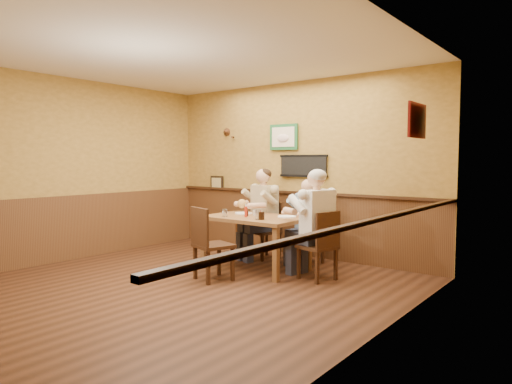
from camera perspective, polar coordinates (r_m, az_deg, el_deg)
room at (r=5.54m, az=-7.35°, el=5.47°), size 5.02×5.03×2.81m
dining_table at (r=6.44m, az=-0.07°, el=-3.88°), size 1.40×0.90×0.75m
chair_back_left at (r=7.18m, az=1.06°, el=-4.80°), size 0.50×0.50×0.89m
chair_back_right at (r=6.88m, az=6.61°, el=-5.59°), size 0.43×0.43×0.79m
chair_right_end at (r=5.96m, az=7.67°, el=-6.60°), size 0.50×0.50×0.90m
chair_near_side at (r=5.91m, az=-5.32°, el=-6.43°), size 0.55×0.55×0.94m
diner_tan_shirt at (r=7.16m, az=1.06°, el=-3.30°), size 0.72×0.72×1.27m
diner_blue_polo at (r=6.86m, az=6.62°, el=-4.19°), size 0.61×0.61×1.13m
diner_white_elder at (r=5.93m, az=7.68°, el=-4.78°), size 0.72×0.72×1.28m
water_glass_left at (r=6.41m, az=-3.91°, el=-2.61°), size 0.10×0.10×0.11m
water_glass_mid at (r=6.11m, az=0.28°, el=-2.83°), size 0.11×0.11×0.13m
cola_tumbler at (r=6.08m, az=0.69°, el=-2.98°), size 0.10×0.10×0.11m
hot_sauce_bottle at (r=6.37m, az=-1.28°, el=-2.39°), size 0.05×0.05×0.17m
salt_shaker at (r=6.49m, az=-0.28°, el=-2.65°), size 0.04×0.04×0.08m
pepper_shaker at (r=6.46m, az=-1.10°, el=-2.67°), size 0.04×0.04×0.08m
plate_far_left at (r=6.75m, az=-1.55°, el=-2.66°), size 0.31×0.31×0.02m
plate_far_right at (r=6.36m, az=3.88°, el=-3.08°), size 0.30×0.30×0.02m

